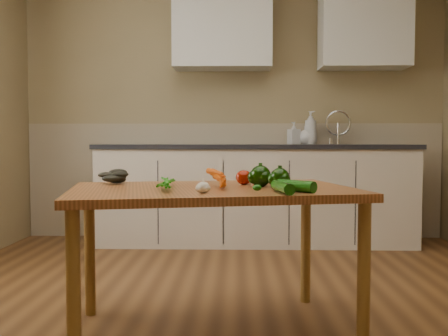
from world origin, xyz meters
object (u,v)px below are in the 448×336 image
object	(u,v)px
soap_bottle_b	(294,133)
garlic_bulb	(203,187)
zucchini_b	(282,187)
pepper_b	(280,178)
carrot_bunch	(202,181)
table	(212,204)
leafy_greens	(119,175)
pepper_c	(280,178)
tomato_b	(258,177)
soap_bottle_a	(311,128)
tomato_c	(283,177)
zucchini_a	(296,186)
pepper_a	(260,176)
soap_bottle_c	(307,134)
tomato_a	(244,177)

from	to	relation	value
soap_bottle_b	garlic_bulb	distance (m)	2.69
zucchini_b	pepper_b	bearing A→B (deg)	86.87
carrot_bunch	garlic_bulb	xyz separation A→B (m)	(0.02, -0.24, -0.01)
zucchini_b	table	bearing A→B (deg)	141.16
leafy_greens	soap_bottle_b	bearing A→B (deg)	61.91
carrot_bunch	pepper_c	size ratio (longest dim) A/B	2.62
soap_bottle_b	tomato_b	distance (m)	2.16
pepper_c	tomato_b	distance (m)	0.27
carrot_bunch	garlic_bulb	bearing A→B (deg)	-97.13
soap_bottle_b	pepper_c	size ratio (longest dim) A/B	2.25
soap_bottle_a	pepper_c	distance (m)	2.41
carrot_bunch	tomato_c	world-z (taller)	carrot_bunch
carrot_bunch	zucchini_a	size ratio (longest dim) A/B	1.29
garlic_bulb	pepper_a	distance (m)	0.41
soap_bottle_a	zucchini_a	distance (m)	2.58
table	soap_bottle_c	xyz separation A→B (m)	(0.77, 2.34, 0.37)
tomato_a	tomato_c	world-z (taller)	tomato_a
garlic_bulb	zucchini_b	world-z (taller)	same
carrot_bunch	zucchini_b	distance (m)	0.42
table	zucchini_a	xyz separation A→B (m)	(0.38, -0.20, 0.10)
pepper_c	tomato_c	xyz separation A→B (m)	(0.04, 0.27, -0.01)
soap_bottle_b	tomato_a	xyz separation A→B (m)	(-0.50, -2.17, -0.26)
pepper_c	tomato_c	world-z (taller)	pepper_c
pepper_c	soap_bottle_b	bearing A→B (deg)	81.99
tomato_a	tomato_b	distance (m)	0.10
pepper_a	soap_bottle_c	bearing A→B (deg)	76.76
carrot_bunch	pepper_b	bearing A→B (deg)	0.63
tomato_a	tomato_b	size ratio (longest dim) A/B	1.10
soap_bottle_c	carrot_bunch	world-z (taller)	soap_bottle_c
pepper_c	zucchini_a	xyz separation A→B (m)	(0.06, -0.18, -0.02)
carrot_bunch	pepper_a	world-z (taller)	pepper_a
pepper_b	zucchini_b	distance (m)	0.31
zucchini_a	zucchini_b	distance (m)	0.08
soap_bottle_a	carrot_bunch	xyz separation A→B (m)	(-0.85, -2.35, -0.32)
leafy_greens	pepper_c	size ratio (longest dim) A/B	2.02
tomato_b	tomato_c	world-z (taller)	tomato_b
pepper_c	zucchini_b	bearing A→B (deg)	-92.09
pepper_a	pepper_b	world-z (taller)	pepper_a
tomato_b	carrot_bunch	bearing A→B (deg)	-137.51
garlic_bulb	tomato_b	size ratio (longest dim) A/B	0.77
soap_bottle_a	tomato_b	distance (m)	2.20
pepper_c	tomato_a	world-z (taller)	pepper_c
soap_bottle_c	tomato_c	bearing A→B (deg)	-148.49
soap_bottle_a	soap_bottle_c	distance (m)	0.07
soap_bottle_a	carrot_bunch	world-z (taller)	soap_bottle_a
carrot_bunch	tomato_a	world-z (taller)	tomato_a
zucchini_a	soap_bottle_c	bearing A→B (deg)	81.14
soap_bottle_b	carrot_bunch	distance (m)	2.47
zucchini_a	table	bearing A→B (deg)	152.17
table	pepper_c	xyz separation A→B (m)	(0.32, -0.02, 0.12)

